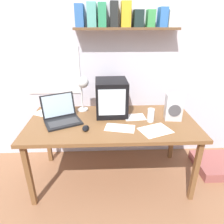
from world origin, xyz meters
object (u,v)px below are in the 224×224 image
Objects in this scene: crt_monitor at (111,97)px; juice_glass at (151,116)px; floor_cushion at (215,165)px; printed_handout at (155,130)px; corner_desk at (112,126)px; space_heater at (174,107)px; loose_paper_near_laptop at (46,113)px; loose_paper_near_monitor at (120,128)px; laptop at (61,115)px; open_notebook at (135,117)px; computer_mouse at (86,128)px; desk_lamp at (83,86)px.

crt_monitor is 0.45m from juice_glass.
floor_cushion is (1.26, -0.09, -0.85)m from crt_monitor.
printed_handout is (0.39, -0.39, -0.18)m from crt_monitor.
space_heater reaches higher than corner_desk.
printed_handout is (0.01, -0.19, -0.06)m from juice_glass.
floor_cushion is (0.86, 0.30, -0.66)m from printed_handout.
loose_paper_near_laptop and loose_paper_near_monitor have the same top height.
corner_desk reaches higher than floor_cushion.
corner_desk is at bearing 176.98° from juice_glass.
floor_cushion is at bearing -23.13° from laptop.
open_notebook is (0.24, 0.08, 0.06)m from corner_desk.
space_heater reaches higher than loose_paper_near_laptop.
juice_glass reaches higher than loose_paper_near_laptop.
crt_monitor is 0.32m from open_notebook.
loose_paper_near_laptop is at bearing 162.35° from corner_desk.
crt_monitor is at bearing -8.41° from laptop.
laptop is (-0.51, 0.03, 0.12)m from corner_desk.
space_heater is 0.89m from computer_mouse.
juice_glass is 0.29× the size of floor_cushion.
printed_handout is at bearing -27.95° from corner_desk.
space_heater is at bearing 45.04° from printed_handout.
corner_desk is 0.64m from space_heater.
laptop reaches higher than printed_handout.
crt_monitor is 1.12× the size of printed_handout.
laptop is 0.93× the size of floor_cushion.
desk_lamp is at bearing 174.82° from floor_cushion.
printed_handout is at bearing -88.22° from juice_glass.
crt_monitor reaches higher than loose_paper_near_laptop.
juice_glass is (0.68, -0.25, -0.24)m from desk_lamp.
juice_glass is at bearing -12.72° from loose_paper_near_laptop.
crt_monitor is 1.23× the size of loose_paper_near_monitor.
desk_lamp is 0.49m from computer_mouse.
space_heater is 0.35m from printed_handout.
loose_paper_near_laptop is at bearing 139.93° from computer_mouse.
juice_glass reaches higher than open_notebook.
desk_lamp is at bearing 0.54° from loose_paper_near_laptop.
computer_mouse is 0.39× the size of loose_paper_near_laptop.
loose_paper_near_monitor reaches higher than corner_desk.
loose_paper_near_monitor is (0.57, -0.18, -0.06)m from laptop.
loose_paper_near_laptop is 0.97m from open_notebook.
corner_desk is at bearing -28.93° from laptop.
laptop is 1.12m from space_heater.
floor_cushion is at bearing -27.95° from desk_lamp.
space_heater reaches higher than printed_handout.
juice_glass is 0.41× the size of printed_handout.
juice_glass is 0.51× the size of space_heater.
open_notebook is at bearing -38.91° from desk_lamp.
printed_handout is (0.68, -0.44, -0.30)m from desk_lamp.
desk_lamp reaches higher than loose_paper_near_monitor.
corner_desk is at bearing -162.14° from open_notebook.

